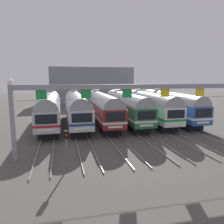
{
  "coord_description": "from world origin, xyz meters",
  "views": [
    {
      "loc": [
        -7.88,
        -33.21,
        7.04
      ],
      "look_at": [
        -0.42,
        -0.81,
        1.94
      ],
      "focal_mm": 35.63,
      "sensor_mm": 36.0,
      "label": 1
    }
  ],
  "objects_px": {
    "commuter_train_blue": "(170,105)",
    "commuter_train_white": "(148,105)",
    "yard_signal_mast": "(66,143)",
    "commuter_train_stainless": "(50,108)",
    "catenary_gantry": "(146,96)",
    "commuter_train_silver": "(76,107)",
    "commuter_train_maroon": "(101,107)",
    "commuter_train_green": "(125,106)"
  },
  "relations": [
    {
      "from": "commuter_train_blue",
      "to": "commuter_train_white",
      "type": "bearing_deg",
      "value": 180.0
    },
    {
      "from": "commuter_train_blue",
      "to": "yard_signal_mast",
      "type": "distance_m",
      "value": 23.77
    },
    {
      "from": "commuter_train_stainless",
      "to": "catenary_gantry",
      "type": "distance_m",
      "value": 16.72
    },
    {
      "from": "commuter_train_white",
      "to": "yard_signal_mast",
      "type": "height_order",
      "value": "commuter_train_white"
    },
    {
      "from": "commuter_train_white",
      "to": "commuter_train_blue",
      "type": "relative_size",
      "value": 1.0
    },
    {
      "from": "commuter_train_silver",
      "to": "catenary_gantry",
      "type": "distance_m",
      "value": 14.89
    },
    {
      "from": "commuter_train_stainless",
      "to": "commuter_train_blue",
      "type": "relative_size",
      "value": 1.0
    },
    {
      "from": "commuter_train_blue",
      "to": "catenary_gantry",
      "type": "relative_size",
      "value": 0.74
    },
    {
      "from": "commuter_train_silver",
      "to": "commuter_train_white",
      "type": "xyz_separation_m",
      "value": [
        11.41,
        0.0,
        0.0
      ]
    },
    {
      "from": "commuter_train_maroon",
      "to": "catenary_gantry",
      "type": "bearing_deg",
      "value": -81.98
    },
    {
      "from": "commuter_train_green",
      "to": "commuter_train_stainless",
      "type": "bearing_deg",
      "value": 180.0
    },
    {
      "from": "commuter_train_maroon",
      "to": "commuter_train_green",
      "type": "xyz_separation_m",
      "value": [
        3.8,
        0.0,
        0.0
      ]
    },
    {
      "from": "commuter_train_silver",
      "to": "commuter_train_blue",
      "type": "height_order",
      "value": "same"
    },
    {
      "from": "commuter_train_silver",
      "to": "commuter_train_green",
      "type": "distance_m",
      "value": 7.6
    },
    {
      "from": "commuter_train_maroon",
      "to": "commuter_train_blue",
      "type": "height_order",
      "value": "same"
    },
    {
      "from": "commuter_train_stainless",
      "to": "yard_signal_mast",
      "type": "xyz_separation_m",
      "value": [
        1.9,
        -16.49,
        -0.51
      ]
    },
    {
      "from": "commuter_train_silver",
      "to": "commuter_train_white",
      "type": "distance_m",
      "value": 11.41
    },
    {
      "from": "yard_signal_mast",
      "to": "commuter_train_blue",
      "type": "bearing_deg",
      "value": 43.95
    },
    {
      "from": "commuter_train_stainless",
      "to": "yard_signal_mast",
      "type": "bearing_deg",
      "value": -83.42
    },
    {
      "from": "commuter_train_green",
      "to": "commuter_train_blue",
      "type": "xyz_separation_m",
      "value": [
        7.6,
        0.0,
        0.0
      ]
    },
    {
      "from": "commuter_train_white",
      "to": "commuter_train_blue",
      "type": "bearing_deg",
      "value": 0.0
    },
    {
      "from": "yard_signal_mast",
      "to": "commuter_train_white",
      "type": "bearing_deg",
      "value": 51.1
    },
    {
      "from": "commuter_train_stainless",
      "to": "yard_signal_mast",
      "type": "distance_m",
      "value": 16.61
    },
    {
      "from": "commuter_train_green",
      "to": "yard_signal_mast",
      "type": "bearing_deg",
      "value": -119.96
    },
    {
      "from": "commuter_train_maroon",
      "to": "catenary_gantry",
      "type": "xyz_separation_m",
      "value": [
        1.9,
        -13.5,
        2.63
      ]
    },
    {
      "from": "commuter_train_maroon",
      "to": "commuter_train_silver",
      "type": "bearing_deg",
      "value": 180.0
    },
    {
      "from": "commuter_train_green",
      "to": "catenary_gantry",
      "type": "relative_size",
      "value": 0.74
    },
    {
      "from": "commuter_train_blue",
      "to": "commuter_train_silver",
      "type": "bearing_deg",
      "value": 180.0
    },
    {
      "from": "commuter_train_silver",
      "to": "commuter_train_blue",
      "type": "distance_m",
      "value": 15.21
    },
    {
      "from": "commuter_train_green",
      "to": "yard_signal_mast",
      "type": "height_order",
      "value": "commuter_train_green"
    },
    {
      "from": "commuter_train_blue",
      "to": "catenary_gantry",
      "type": "xyz_separation_m",
      "value": [
        -9.5,
        -13.5,
        2.63
      ]
    },
    {
      "from": "commuter_train_silver",
      "to": "commuter_train_white",
      "type": "bearing_deg",
      "value": 0.0
    },
    {
      "from": "commuter_train_stainless",
      "to": "commuter_train_maroon",
      "type": "relative_size",
      "value": 1.0
    },
    {
      "from": "commuter_train_stainless",
      "to": "commuter_train_maroon",
      "type": "bearing_deg",
      "value": 0.0
    },
    {
      "from": "commuter_train_stainless",
      "to": "commuter_train_blue",
      "type": "distance_m",
      "value": 19.01
    },
    {
      "from": "commuter_train_silver",
      "to": "commuter_train_stainless",
      "type": "bearing_deg",
      "value": 180.0
    },
    {
      "from": "commuter_train_maroon",
      "to": "yard_signal_mast",
      "type": "height_order",
      "value": "commuter_train_maroon"
    },
    {
      "from": "commuter_train_stainless",
      "to": "catenary_gantry",
      "type": "bearing_deg",
      "value": -54.85
    },
    {
      "from": "commuter_train_green",
      "to": "commuter_train_white",
      "type": "relative_size",
      "value": 1.0
    },
    {
      "from": "commuter_train_white",
      "to": "commuter_train_blue",
      "type": "xyz_separation_m",
      "value": [
        3.8,
        0.0,
        0.0
      ]
    },
    {
      "from": "commuter_train_stainless",
      "to": "commuter_train_silver",
      "type": "xyz_separation_m",
      "value": [
        3.8,
        0.0,
        0.0
      ]
    },
    {
      "from": "yard_signal_mast",
      "to": "commuter_train_green",
      "type": "bearing_deg",
      "value": 60.04
    }
  ]
}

